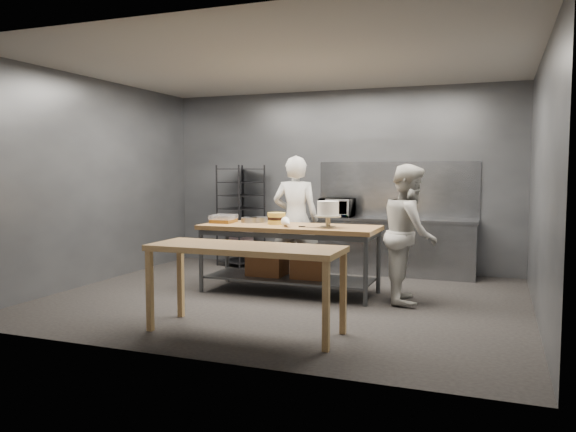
# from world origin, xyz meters

# --- Properties ---
(ground) EXTENTS (6.00, 6.00, 0.00)m
(ground) POSITION_xyz_m (0.00, 0.00, 0.00)
(ground) COLOR black
(ground) RESTS_ON ground
(back_wall) EXTENTS (6.00, 0.04, 3.00)m
(back_wall) POSITION_xyz_m (0.00, 2.50, 1.50)
(back_wall) COLOR #4C4F54
(back_wall) RESTS_ON ground
(work_table) EXTENTS (2.40, 0.90, 0.92)m
(work_table) POSITION_xyz_m (-0.10, 0.34, 0.57)
(work_table) COLOR olive
(work_table) RESTS_ON ground
(near_counter) EXTENTS (2.00, 0.70, 0.90)m
(near_counter) POSITION_xyz_m (0.17, -1.58, 0.81)
(near_counter) COLOR brown
(near_counter) RESTS_ON ground
(back_counter) EXTENTS (2.60, 0.60, 0.90)m
(back_counter) POSITION_xyz_m (1.00, 2.18, 0.45)
(back_counter) COLOR slate
(back_counter) RESTS_ON ground
(splashback_panel) EXTENTS (2.60, 0.02, 0.90)m
(splashback_panel) POSITION_xyz_m (1.00, 2.48, 1.35)
(splashback_panel) COLOR slate
(splashback_panel) RESTS_ON back_counter
(speed_rack) EXTENTS (0.79, 0.82, 1.75)m
(speed_rack) POSITION_xyz_m (-1.64, 2.10, 0.86)
(speed_rack) COLOR black
(speed_rack) RESTS_ON ground
(chef_behind) EXTENTS (0.72, 0.51, 1.87)m
(chef_behind) POSITION_xyz_m (-0.23, 1.02, 0.94)
(chef_behind) COLOR silver
(chef_behind) RESTS_ON ground
(chef_right) EXTENTS (0.80, 0.95, 1.74)m
(chef_right) POSITION_xyz_m (1.53, 0.38, 0.87)
(chef_right) COLOR beige
(chef_right) RESTS_ON ground
(microwave) EXTENTS (0.54, 0.37, 0.30)m
(microwave) POSITION_xyz_m (0.08, 2.18, 1.05)
(microwave) COLOR black
(microwave) RESTS_ON back_counter
(frosted_cake_stand) EXTENTS (0.34, 0.34, 0.35)m
(frosted_cake_stand) POSITION_xyz_m (0.51, 0.21, 1.14)
(frosted_cake_stand) COLOR #ACA489
(frosted_cake_stand) RESTS_ON work_table
(layer_cake) EXTENTS (0.25, 0.25, 0.16)m
(layer_cake) POSITION_xyz_m (-0.29, 0.41, 1.00)
(layer_cake) COLOR #E9B54A
(layer_cake) RESTS_ON work_table
(cake_pans) EXTENTS (0.34, 0.35, 0.07)m
(cake_pans) POSITION_xyz_m (-0.68, 0.55, 0.96)
(cake_pans) COLOR gray
(cake_pans) RESTS_ON work_table
(piping_bag) EXTENTS (0.29, 0.39, 0.12)m
(piping_bag) POSITION_xyz_m (-0.00, 0.08, 0.98)
(piping_bag) COLOR white
(piping_bag) RESTS_ON work_table
(offset_spatula) EXTENTS (0.36, 0.02, 0.02)m
(offset_spatula) POSITION_xyz_m (0.26, 0.16, 0.93)
(offset_spatula) COLOR slate
(offset_spatula) RESTS_ON work_table
(pastry_clamshells) EXTENTS (0.35, 0.39, 0.11)m
(pastry_clamshells) POSITION_xyz_m (-1.08, 0.37, 0.98)
(pastry_clamshells) COLOR #9F6B1F
(pastry_clamshells) RESTS_ON work_table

